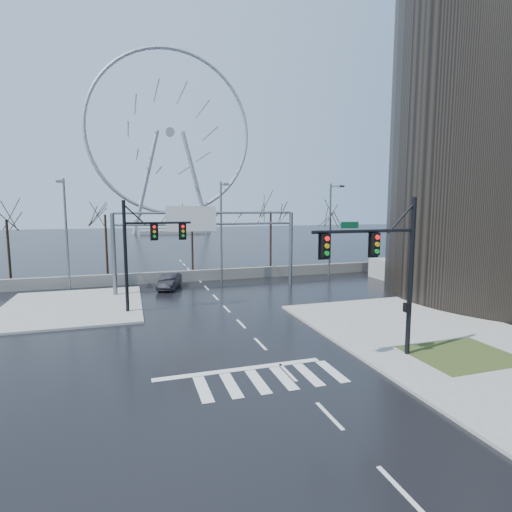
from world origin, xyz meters
name	(u,v)px	position (x,y,z in m)	size (l,w,h in m)	color
ground	(260,344)	(0.00, 0.00, 0.00)	(260.00, 260.00, 0.00)	black
sidewalk_right_ext	(392,318)	(10.00, 2.00, 0.07)	(12.00, 10.00, 0.15)	gray
sidewalk_far	(72,306)	(-11.00, 12.00, 0.07)	(10.00, 12.00, 0.15)	gray
grass_strip	(462,355)	(9.00, -5.00, 0.15)	(5.00, 4.00, 0.02)	#2C3C19
barrier_wall	(199,275)	(0.00, 20.00, 0.55)	(52.00, 0.50, 1.10)	slate
signal_mast_near	(388,263)	(5.14, -4.04, 4.87)	(5.52, 0.41, 8.00)	black
signal_mast_far	(142,245)	(-5.87, 8.96, 4.83)	(4.72, 0.41, 8.00)	black
sign_gantry	(204,233)	(-0.38, 14.96, 5.18)	(16.36, 0.40, 7.60)	slate
streetlight_left	(65,226)	(-12.00, 18.16, 5.89)	(0.50, 2.55, 10.00)	slate
streetlight_mid	(222,224)	(2.00, 18.16, 5.89)	(0.50, 2.55, 10.00)	slate
streetlight_right	(331,222)	(14.00, 18.16, 5.89)	(0.50, 2.55, 10.00)	slate
tree_far_left	(7,227)	(-18.00, 24.00, 5.57)	(3.50, 3.50, 7.00)	black
tree_left	(105,222)	(-9.00, 23.50, 5.98)	(3.75, 3.75, 7.50)	black
tree_center	(192,228)	(0.00, 24.50, 5.17)	(3.25, 3.25, 6.50)	black
tree_right	(271,218)	(9.00, 23.50, 6.22)	(3.90, 3.90, 7.80)	black
tree_far_right	(330,224)	(17.00, 24.00, 5.41)	(3.40, 3.40, 6.80)	black
ferris_wheel	(170,139)	(5.00, 95.00, 26.13)	(45.00, 6.00, 50.91)	gray
car	(169,281)	(-3.32, 16.86, 0.69)	(1.46, 4.20, 1.38)	black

